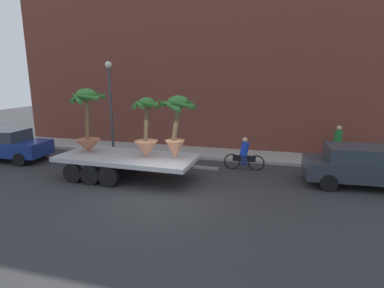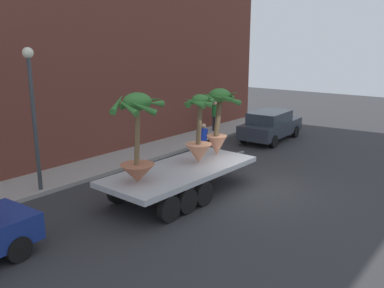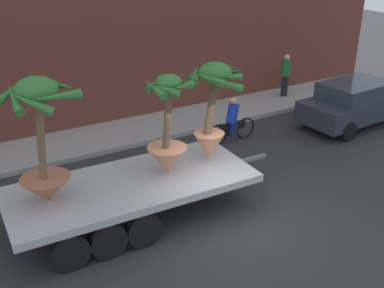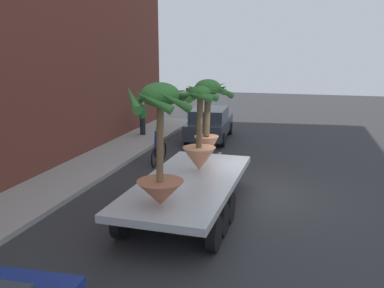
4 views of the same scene
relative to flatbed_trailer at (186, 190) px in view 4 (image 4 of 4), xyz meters
name	(u,v)px [view 4 (image 4 of 4)]	position (x,y,z in m)	size (l,w,h in m)	color
ground_plane	(248,193)	(2.30, -1.36, -0.77)	(60.00, 60.00, 0.00)	#2D2D30
sidewalk	(74,175)	(2.30, 4.74, -0.69)	(24.00, 2.20, 0.15)	#A39E99
building_facade	(21,43)	(2.30, 6.44, 3.81)	(24.00, 1.20, 9.15)	brown
flatbed_trailer	(186,190)	(0.00, 0.00, 0.00)	(6.75, 2.57, 0.98)	#B7BABF
potted_palm_rear	(160,146)	(-1.61, 0.13, 1.57)	(1.68, 1.75, 2.72)	#B26647
potted_palm_middle	(199,137)	(1.18, -0.05, 1.20)	(1.15, 1.23, 2.42)	tan
potted_palm_front	(207,114)	(2.44, 0.01, 1.65)	(1.48, 1.54, 2.51)	tan
cyclist	(159,146)	(4.83, 2.51, -0.10)	(1.84, 0.35, 1.54)	black
parked_car	(210,123)	(9.49, 1.53, 0.06)	(4.53, 2.07, 1.58)	#2D333D
pedestrian_near_gate	(142,117)	(9.12, 4.92, 0.28)	(0.36, 0.36, 1.71)	black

